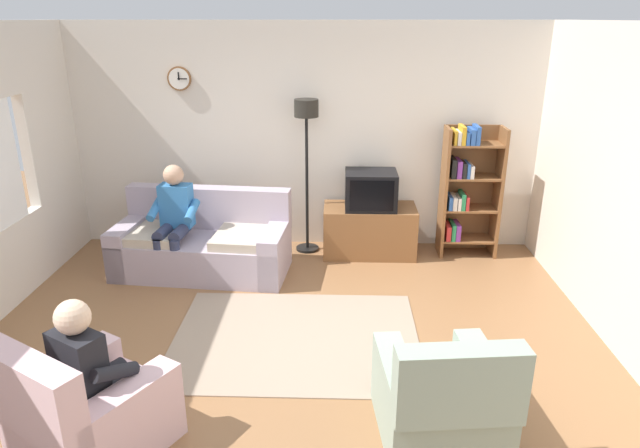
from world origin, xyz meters
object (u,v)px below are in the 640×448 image
Objects in this scene: bookshelf at (466,187)px; person_on_couch at (174,216)px; person_in_left_armchair at (93,367)px; tv_stand at (369,230)px; armchair_near_bookshelf at (441,401)px; floor_lamp at (307,134)px; tv at (371,190)px; couch at (203,245)px; armchair_near_window at (88,415)px.

person_on_couch is at bearing -167.38° from bookshelf.
tv_stand is at bearing 59.83° from person_in_left_armchair.
tv_stand is 0.89× the size of person_on_couch.
armchair_near_bookshelf is 3.59m from person_on_couch.
bookshelf is at bearing 76.21° from armchair_near_bookshelf.
bookshelf reaches higher than person_in_left_armchair.
person_on_couch reaches higher than person_in_left_armchair.
person_in_left_armchair is (-1.19, -3.46, -0.85)m from floor_lamp.
tv is 2.27m from person_on_couch.
armchair_near_bookshelf is (1.09, -3.31, -1.16)m from floor_lamp.
person_in_left_armchair is at bearing -120.36° from tv.
person_in_left_armchair is at bearing -91.04° from couch.
armchair_near_window is 2.80m from person_on_couch.
armchair_near_bookshelf is (2.32, 0.22, 0.00)m from armchair_near_window.
floor_lamp is 3.75m from person_in_left_armchair.
bookshelf is 0.85× the size of floor_lamp.
armchair_near_window is 1.04× the size of person_in_left_armchair.
floor_lamp reaches higher than armchair_near_window.
couch is 1.25× the size of bookshelf.
bookshelf is at bearing 11.72° from couch.
bookshelf reaches higher than tv.
floor_lamp reaches higher than tv_stand.
couch is 1.07× the size of floor_lamp.
armchair_near_window is 0.33m from person_in_left_armchair.
person_in_left_armchair is at bearing -176.36° from armchair_near_bookshelf.
person_in_left_armchair reaches higher than armchair_near_bookshelf.
person_in_left_armchair is at bearing -131.99° from bookshelf.
tv_stand is 0.59× the size of floor_lamp.
tv is 1.14m from bookshelf.
tv is 0.32× the size of floor_lamp.
person_in_left_armchair reaches higher than tv_stand.
couch is at bearing -168.28° from bookshelf.
couch is 1.70× the size of armchair_near_window.
tv is 0.52× the size of armchair_near_window.
floor_lamp is (-1.89, 0.03, 0.62)m from bookshelf.
floor_lamp is 3.92m from armchair_near_window.
person_on_couch is at bearing -162.86° from tv_stand.
tv is 0.48× the size of person_on_couch.
bookshelf is 4.73m from armchair_near_window.
armchair_near_bookshelf is at bearing -103.79° from bookshelf.
person_on_couch is at bearing -157.75° from couch.
armchair_near_window and armchair_near_bookshelf have the same top height.
tv is 0.63× the size of armchair_near_bookshelf.
armchair_near_window is at bearing -120.18° from person_in_left_armchair.
tv is at bearing 59.64° from person_in_left_armchair.
armchair_near_bookshelf is (-0.81, -3.28, -0.54)m from bookshelf.
tv_stand is 0.52m from tv.
tv_stand is at bearing -7.45° from floor_lamp.
person_on_couch is (-1.41, -0.77, -0.75)m from floor_lamp.
floor_lamp is at bearing 170.75° from tv.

